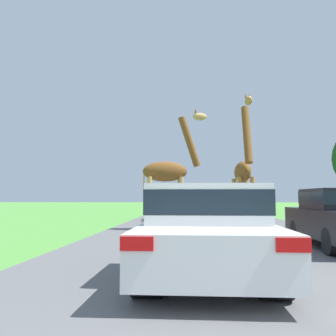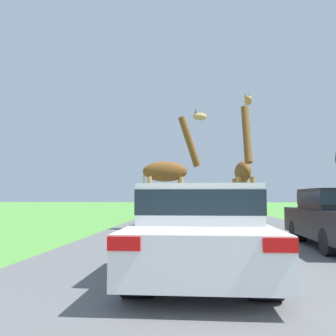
{
  "view_description": "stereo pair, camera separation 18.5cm",
  "coord_description": "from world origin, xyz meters",
  "views": [
    {
      "loc": [
        -0.82,
        -0.57,
        1.25
      ],
      "look_at": [
        -1.74,
        13.09,
        2.36
      ],
      "focal_mm": 38.0,
      "sensor_mm": 36.0,
      "label": 1
    },
    {
      "loc": [
        -0.64,
        -0.55,
        1.25
      ],
      "look_at": [
        -1.74,
        13.09,
        2.36
      ],
      "focal_mm": 38.0,
      "sensor_mm": 36.0,
      "label": 2
    }
  ],
  "objects": [
    {
      "name": "giraffe_companion",
      "position": [
        1.13,
        13.02,
        2.18
      ],
      "size": [
        0.73,
        2.84,
        4.87
      ],
      "rotation": [
        0.0,
        0.0,
        -3.12
      ],
      "color": "#B77F3D",
      "rests_on": "ground"
    },
    {
      "name": "road",
      "position": [
        0.0,
        30.0,
        0.0
      ],
      "size": [
        8.11,
        120.0,
        0.0
      ],
      "color": "#5B5B5E",
      "rests_on": "ground"
    },
    {
      "name": "giraffe_near_road",
      "position": [
        -1.69,
        13.12,
        2.22
      ],
      "size": [
        2.56,
        0.92,
        4.72
      ],
      "rotation": [
        0.0,
        0.0,
        -1.39
      ],
      "color": "tan",
      "rests_on": "ground"
    },
    {
      "name": "car_queue_right",
      "position": [
        -1.98,
        19.42,
        0.71
      ],
      "size": [
        1.77,
        4.7,
        1.32
      ],
      "color": "maroon",
      "rests_on": "ground"
    },
    {
      "name": "car_queue_left",
      "position": [
        1.36,
        23.45,
        0.71
      ],
      "size": [
        1.93,
        4.37,
        1.33
      ],
      "color": "silver",
      "rests_on": "ground"
    },
    {
      "name": "car_far_ahead",
      "position": [
        -2.64,
        29.46,
        0.74
      ],
      "size": [
        1.94,
        4.59,
        1.38
      ],
      "color": "navy",
      "rests_on": "ground"
    },
    {
      "name": "sign_post",
      "position": [
        5.74,
        18.21,
        1.06
      ],
      "size": [
        0.7,
        0.08,
        1.51
      ],
      "color": "#4C3823",
      "rests_on": "ground"
    },
    {
      "name": "car_rear_follower",
      "position": [
        2.18,
        28.13,
        0.69
      ],
      "size": [
        1.84,
        3.95,
        1.29
      ],
      "color": "gray",
      "rests_on": "ground"
    },
    {
      "name": "car_lead_maroon",
      "position": [
        -0.6,
        5.15,
        0.75
      ],
      "size": [
        1.94,
        4.05,
        1.44
      ],
      "color": "silver",
      "rests_on": "ground"
    }
  ]
}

